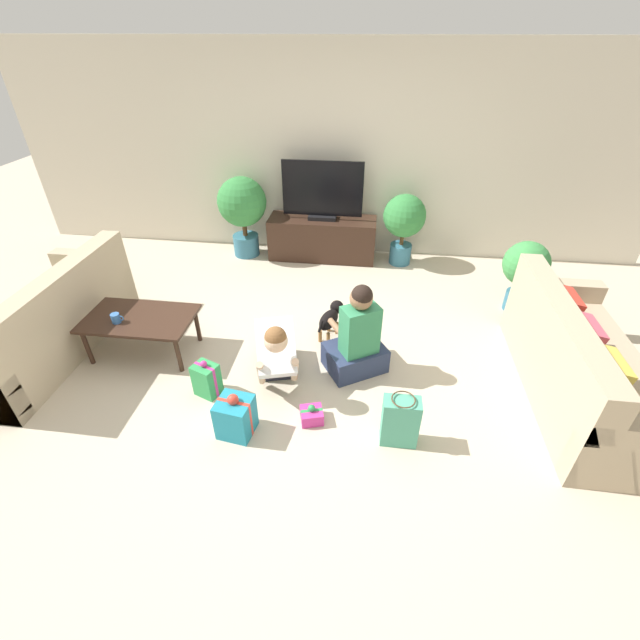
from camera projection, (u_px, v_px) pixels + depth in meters
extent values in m
plane|color=beige|center=(297.00, 363.00, 4.11)|extent=(16.00, 16.00, 0.00)
cube|color=beige|center=(329.00, 155.00, 5.52)|extent=(8.40, 0.06, 2.60)
cube|color=tan|center=(46.00, 330.00, 4.19)|extent=(0.83, 1.99, 0.43)
cube|color=tan|center=(60.00, 295.00, 3.91)|extent=(0.20, 1.99, 0.42)
cube|color=tan|center=(95.00, 277.00, 4.88)|extent=(0.83, 0.16, 0.61)
cube|color=#288E6B|center=(64.00, 281.00, 4.24)|extent=(0.18, 0.34, 0.32)
cube|color=#3366AD|center=(17.00, 319.00, 3.69)|extent=(0.18, 0.34, 0.32)
cube|color=tan|center=(581.00, 375.00, 3.65)|extent=(0.83, 1.99, 0.43)
cube|color=tan|center=(559.00, 331.00, 3.44)|extent=(0.20, 1.99, 0.42)
cube|color=tan|center=(638.00, 456.00, 2.85)|extent=(0.83, 0.16, 0.61)
cube|color=tan|center=(551.00, 308.00, 4.35)|extent=(0.83, 0.16, 0.61)
cube|color=#EACC4C|center=(606.00, 376.00, 3.09)|extent=(0.18, 0.34, 0.32)
cube|color=#E5566B|center=(583.00, 339.00, 3.45)|extent=(0.18, 0.34, 0.32)
cube|color=red|center=(564.00, 309.00, 3.82)|extent=(0.18, 0.34, 0.32)
cube|color=#382319|center=(139.00, 318.00, 4.04)|extent=(1.01, 0.60, 0.03)
cylinder|color=#382319|center=(87.00, 347.00, 4.01)|extent=(0.04, 0.04, 0.38)
cylinder|color=#382319|center=(178.00, 355.00, 3.91)|extent=(0.04, 0.04, 0.38)
cylinder|color=#382319|center=(114.00, 319.00, 4.40)|extent=(0.04, 0.04, 0.38)
cylinder|color=#382319|center=(197.00, 325.00, 4.31)|extent=(0.04, 0.04, 0.38)
cube|color=#382319|center=(322.00, 238.00, 5.85)|extent=(1.44, 0.48, 0.56)
cube|color=black|center=(322.00, 217.00, 5.68)|extent=(0.37, 0.20, 0.05)
cube|color=black|center=(323.00, 189.00, 5.46)|extent=(1.04, 0.03, 0.70)
cylinder|color=#336B84|center=(246.00, 245.00, 5.99)|extent=(0.35, 0.35, 0.29)
cylinder|color=brown|center=(245.00, 228.00, 5.86)|extent=(0.06, 0.06, 0.19)
sphere|color=#337F3D|center=(242.00, 202.00, 5.65)|extent=(0.65, 0.65, 0.65)
cylinder|color=#336B84|center=(515.00, 301.00, 4.83)|extent=(0.24, 0.24, 0.23)
cylinder|color=brown|center=(519.00, 286.00, 4.72)|extent=(0.04, 0.04, 0.14)
sphere|color=#3D8E47|center=(526.00, 264.00, 4.57)|extent=(0.48, 0.48, 0.48)
cylinder|color=#336B84|center=(400.00, 254.00, 5.78)|extent=(0.29, 0.29, 0.27)
cylinder|color=brown|center=(402.00, 239.00, 5.66)|extent=(0.05, 0.05, 0.16)
sphere|color=#337F3D|center=(405.00, 216.00, 5.48)|extent=(0.55, 0.55, 0.55)
cube|color=#23232D|center=(276.00, 354.00, 4.01)|extent=(0.40, 0.50, 0.28)
cube|color=white|center=(276.00, 348.00, 3.61)|extent=(0.44, 0.57, 0.46)
sphere|color=beige|center=(276.00, 341.00, 3.34)|extent=(0.19, 0.19, 0.19)
sphere|color=brown|center=(276.00, 337.00, 3.32)|extent=(0.18, 0.18, 0.18)
cylinder|color=beige|center=(261.00, 373.00, 3.61)|extent=(0.13, 0.28, 0.41)
cylinder|color=beige|center=(295.00, 370.00, 3.65)|extent=(0.13, 0.28, 0.41)
cube|color=#283351|center=(355.00, 357.00, 3.99)|extent=(0.65, 0.61, 0.24)
cube|color=#338456|center=(360.00, 330.00, 3.75)|extent=(0.38, 0.34, 0.47)
sphere|color=#8E6647|center=(361.00, 298.00, 3.57)|extent=(0.20, 0.20, 0.20)
sphere|color=black|center=(362.00, 295.00, 3.55)|extent=(0.18, 0.18, 0.18)
cylinder|color=#8E6647|center=(361.00, 321.00, 3.98)|extent=(0.18, 0.25, 0.06)
cylinder|color=#8E6647|center=(336.00, 328.00, 3.90)|extent=(0.18, 0.25, 0.06)
ellipsoid|color=black|center=(329.00, 320.00, 4.33)|extent=(0.25, 0.35, 0.17)
sphere|color=black|center=(337.00, 307.00, 4.45)|extent=(0.14, 0.14, 0.14)
sphere|color=olive|center=(339.00, 305.00, 4.50)|extent=(0.06, 0.06, 0.06)
cylinder|color=black|center=(321.00, 327.00, 4.18)|extent=(0.06, 0.10, 0.11)
cylinder|color=olive|center=(337.00, 328.00, 4.47)|extent=(0.04, 0.04, 0.13)
cylinder|color=olive|center=(329.00, 326.00, 4.51)|extent=(0.04, 0.04, 0.13)
cylinder|color=olive|center=(328.00, 338.00, 4.32)|extent=(0.04, 0.04, 0.13)
cylinder|color=olive|center=(320.00, 336.00, 4.36)|extent=(0.04, 0.04, 0.13)
cube|color=teal|center=(236.00, 417.00, 3.33)|extent=(0.30, 0.29, 0.32)
cube|color=red|center=(236.00, 417.00, 3.33)|extent=(0.27, 0.07, 0.33)
sphere|color=red|center=(233.00, 400.00, 3.22)|extent=(0.09, 0.09, 0.09)
cube|color=#CC3389|center=(312.00, 415.00, 3.49)|extent=(0.22, 0.21, 0.11)
cube|color=#2D934C|center=(312.00, 415.00, 3.49)|extent=(0.18, 0.08, 0.11)
sphere|color=#2D934C|center=(312.00, 408.00, 3.44)|extent=(0.06, 0.06, 0.06)
cube|color=#2D934C|center=(207.00, 380.00, 3.69)|extent=(0.25, 0.23, 0.31)
cube|color=#CC3389|center=(207.00, 380.00, 3.69)|extent=(0.20, 0.10, 0.31)
sphere|color=#CC3389|center=(204.00, 364.00, 3.59)|extent=(0.06, 0.06, 0.06)
cube|color=#4CA384|center=(400.00, 421.00, 3.23)|extent=(0.28, 0.16, 0.42)
torus|color=#4C3823|center=(403.00, 399.00, 3.09)|extent=(0.18, 0.18, 0.01)
cylinder|color=#386BAD|center=(116.00, 318.00, 3.93)|extent=(0.08, 0.08, 0.09)
torus|color=#386BAD|center=(121.00, 318.00, 3.93)|extent=(0.06, 0.01, 0.06)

